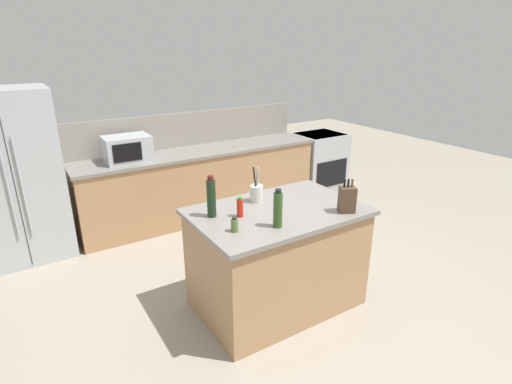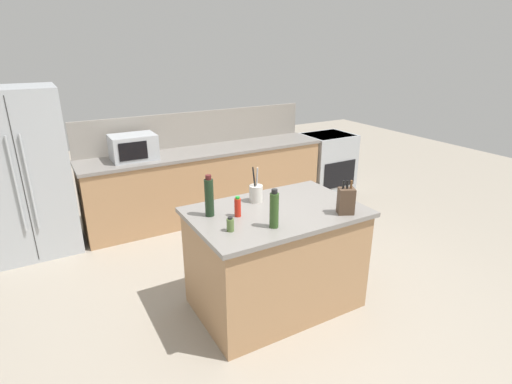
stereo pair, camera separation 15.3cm
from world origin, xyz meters
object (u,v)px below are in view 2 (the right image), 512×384
range_oven (327,162)px  olive_oil_bottle (274,210)px  microwave (133,147)px  knife_block (346,201)px  hot_sauce_bottle (238,207)px  wine_bottle (209,197)px  spice_jar_oregano (230,225)px  utensil_crock (256,193)px  refrigerator (22,174)px

range_oven → olive_oil_bottle: bearing=-136.1°
microwave → olive_oil_bottle: 2.51m
microwave → knife_block: microwave is taller
microwave → hot_sauce_bottle: size_ratio=3.11×
range_oven → hot_sauce_bottle: (-2.72, -2.15, 0.55)m
range_oven → olive_oil_bottle: (-2.57, -2.47, 0.62)m
range_oven → wine_bottle: size_ratio=2.63×
spice_jar_oregano → wine_bottle: bearing=93.3°
olive_oil_bottle → wine_bottle: bearing=127.4°
utensil_crock → range_oven: bearing=38.6°
refrigerator → utensil_crock: refrigerator is taller
utensil_crock → olive_oil_bottle: 0.55m
knife_block → hot_sauce_bottle: 0.89m
refrigerator → range_oven: 4.27m
hot_sauce_bottle → olive_oil_bottle: (0.15, -0.32, 0.07)m
utensil_crock → wine_bottle: bearing=-170.0°
refrigerator → microwave: (1.21, -0.05, 0.16)m
wine_bottle → olive_oil_bottle: wine_bottle is taller
microwave → range_oven: bearing=-0.0°
refrigerator → wine_bottle: size_ratio=5.30×
range_oven → knife_block: (-1.91, -2.54, 0.59)m
refrigerator → microwave: 1.22m
range_oven → microwave: size_ratio=1.73×
hot_sauce_bottle → wine_bottle: 0.25m
knife_block → utensil_crock: size_ratio=0.91×
olive_oil_bottle → spice_jar_oregano: bearing=161.8°
wine_bottle → olive_oil_bottle: bearing=-52.6°
refrigerator → utensil_crock: bearing=-47.7°
wine_bottle → knife_block: bearing=-27.4°
refrigerator → range_oven: size_ratio=2.02×
knife_block → spice_jar_oregano: knife_block is taller
microwave → olive_oil_bottle: bearing=-79.5°
utensil_crock → olive_oil_bottle: size_ratio=1.03×
spice_jar_oregano → utensil_crock: bearing=42.6°
range_oven → knife_block: knife_block is taller
utensil_crock → knife_block: bearing=-49.6°
spice_jar_oregano → wine_bottle: wine_bottle is taller
hot_sauce_bottle → olive_oil_bottle: 0.36m
utensil_crock → olive_oil_bottle: bearing=-105.1°
knife_block → spice_jar_oregano: (-0.98, 0.18, -0.06)m
refrigerator → microwave: size_ratio=3.50×
olive_oil_bottle → refrigerator: bearing=123.5°
utensil_crock → spice_jar_oregano: bearing=-137.4°
microwave → hot_sauce_bottle: (0.31, -2.15, -0.07)m
utensil_crock → hot_sauce_bottle: size_ratio=1.88×
range_oven → hot_sauce_bottle: 3.51m
refrigerator → olive_oil_bottle: size_ratio=5.99×
range_oven → spice_jar_oregano: spice_jar_oregano is taller
refrigerator → wine_bottle: bearing=-57.4°
microwave → refrigerator: bearing=177.6°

